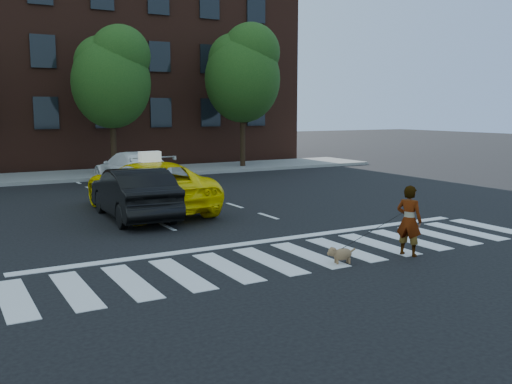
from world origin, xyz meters
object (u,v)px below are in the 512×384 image
at_px(tree_mid, 112,73).
at_px(taxi, 148,186).
at_px(woman, 409,221).
at_px(dog, 340,254).
at_px(tree_right, 243,70).
at_px(black_sedan, 134,193).
at_px(white_suv, 132,169).

height_order(tree_mid, taxi, tree_mid).
height_order(woman, dog, woman).
distance_m(taxi, dog, 8.06).
height_order(taxi, dog, taxi).
bearing_deg(dog, tree_right, 83.24).
distance_m(black_sedan, woman, 8.15).
bearing_deg(taxi, tree_mid, -103.10).
bearing_deg(white_suv, tree_right, -153.12).
xyz_separation_m(tree_right, dog, (-7.36, -17.91, -5.05)).
relative_size(taxi, black_sedan, 1.25).
xyz_separation_m(taxi, woman, (3.11, -8.10, -0.01)).
height_order(black_sedan, dog, black_sedan).
xyz_separation_m(tree_mid, black_sedan, (-2.53, -10.94, -4.10)).
bearing_deg(black_sedan, tree_mid, -100.65).
relative_size(tree_right, woman, 4.96).
relative_size(tree_mid, white_suv, 1.40).
bearing_deg(taxi, black_sedan, 47.45).
distance_m(taxi, black_sedan, 1.22).
xyz_separation_m(tree_mid, woman, (1.35, -18.10, -4.08)).
bearing_deg(tree_right, taxi, -131.23).
distance_m(tree_mid, woman, 18.60).
distance_m(tree_mid, tree_right, 7.01).
height_order(taxi, woman, taxi).
xyz_separation_m(tree_mid, taxi, (-1.76, -10.00, -4.06)).
bearing_deg(black_sedan, tree_right, -128.69).
xyz_separation_m(taxi, black_sedan, (-0.77, -0.94, -0.04)).
distance_m(tree_mid, black_sedan, 11.95).
xyz_separation_m(black_sedan, dog, (2.17, -6.97, -0.54)).
height_order(tree_right, woman, tree_right).
bearing_deg(woman, dog, 60.48).
height_order(tree_right, taxi, tree_right).
bearing_deg(black_sedan, white_suv, -104.72).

